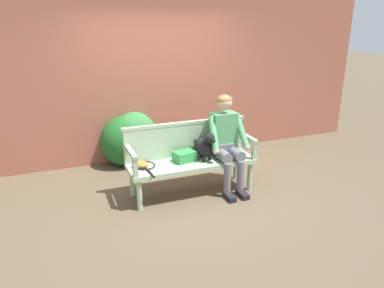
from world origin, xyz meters
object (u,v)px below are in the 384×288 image
at_px(dog_on_bench, 205,146).
at_px(sports_bag, 184,156).
at_px(tennis_racket, 145,166).
at_px(baseball_glove, 140,164).
at_px(person_seated, 226,139).
at_px(garden_bench, 192,165).

bearing_deg(dog_on_bench, sports_bag, 168.61).
distance_m(tennis_racket, sports_bag, 0.56).
xyz_separation_m(dog_on_bench, sports_bag, (-0.27, 0.06, -0.14)).
bearing_deg(baseball_glove, dog_on_bench, 33.84).
xyz_separation_m(dog_on_bench, baseball_glove, (-0.89, 0.05, -0.16)).
bearing_deg(sports_bag, baseball_glove, -179.63).
height_order(person_seated, baseball_glove, person_seated).
xyz_separation_m(dog_on_bench, tennis_racket, (-0.83, 0.05, -0.20)).
distance_m(garden_bench, baseball_glove, 0.72).
bearing_deg(sports_bag, tennis_racket, -179.26).
height_order(garden_bench, dog_on_bench, dog_on_bench).
xyz_separation_m(person_seated, sports_bag, (-0.59, 0.06, -0.20)).
height_order(garden_bench, baseball_glove, baseball_glove).
relative_size(garden_bench, person_seated, 1.30).
relative_size(person_seated, tennis_racket, 2.38).
relative_size(dog_on_bench, sports_bag, 1.47).
bearing_deg(sports_bag, garden_bench, -25.26).
bearing_deg(dog_on_bench, baseball_glove, 176.70).
distance_m(person_seated, dog_on_bench, 0.33).
bearing_deg(garden_bench, person_seated, -2.21).
distance_m(garden_bench, person_seated, 0.60).
distance_m(person_seated, sports_bag, 0.63).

